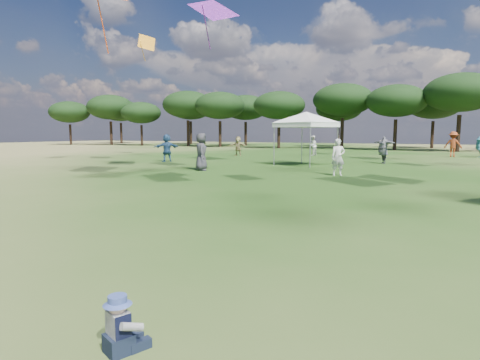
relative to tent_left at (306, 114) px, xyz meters
name	(u,v)px	position (x,y,z in m)	size (l,w,h in m)	color
tree_line	(450,98)	(7.42, 26.10, 2.56)	(108.78, 17.63, 7.77)	black
tent_left	(306,114)	(0.00, 0.00, 0.00)	(5.12, 5.12, 3.29)	gray
toddler	(121,327)	(4.49, -19.51, -2.64)	(0.38, 0.41, 0.50)	black
festival_crowd	(400,149)	(4.58, 4.53, -2.02)	(29.82, 20.48, 1.93)	#48484D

